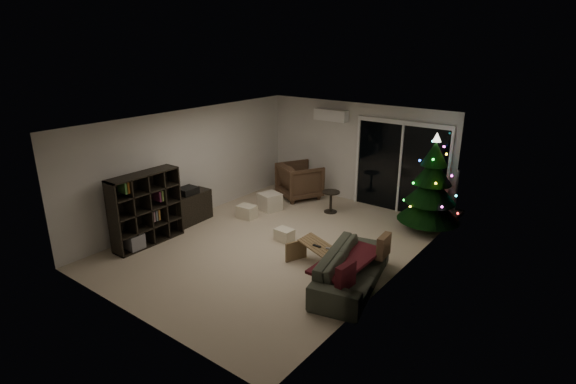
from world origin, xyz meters
name	(u,v)px	position (x,y,z in m)	size (l,w,h in m)	color
room	(334,183)	(0.46, 1.49, 1.02)	(6.50, 7.51, 2.60)	beige
bookshelf	(141,207)	(-2.25, -1.53, 0.74)	(0.38, 1.48, 1.48)	black
media_cabinet	(189,208)	(-2.25, -0.30, 0.34)	(0.41, 1.10, 0.69)	black
stereo	(187,191)	(-2.25, -0.30, 0.76)	(0.35, 0.41, 0.15)	black
armchair	(300,181)	(-1.26, 2.60, 0.45)	(0.97, 1.00, 0.91)	#453122
ottoman	(270,202)	(-1.31, 1.43, 0.21)	(0.46, 0.46, 0.41)	silver
cardboard_box_a	(247,212)	(-1.40, 0.69, 0.15)	(0.42, 0.32, 0.30)	beige
cardboard_box_b	(284,235)	(0.06, 0.23, 0.13)	(0.37, 0.27, 0.26)	beige
side_table	(331,202)	(-0.04, 2.18, 0.26)	(0.42, 0.42, 0.52)	black
floor_lamp	(324,157)	(-1.01, 3.35, 0.96)	(0.31, 0.31, 1.93)	black
sofa	(352,269)	(2.05, -0.51, 0.31)	(2.10, 0.82, 0.61)	#343632
sofa_throw	(347,260)	(1.95, -0.51, 0.44)	(0.66, 1.51, 0.05)	#421013
cushion_a	(384,246)	(2.30, 0.14, 0.55)	(0.12, 0.40, 0.40)	#826044
cushion_b	(346,276)	(2.30, -1.16, 0.55)	(0.12, 0.40, 0.40)	#421013
coffee_table	(324,259)	(1.37, -0.31, 0.20)	(1.28, 0.45, 0.41)	brown
remote_a	(317,246)	(1.22, -0.31, 0.42)	(0.16, 0.05, 0.02)	black
remote_b	(330,249)	(1.47, -0.26, 0.42)	(0.15, 0.04, 0.02)	slate
christmas_tree	(432,183)	(2.21, 2.54, 1.07)	(1.33, 1.33, 2.14)	black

